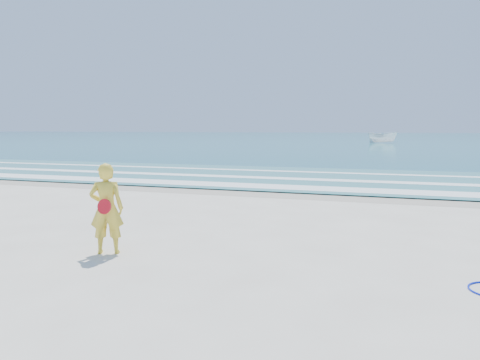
% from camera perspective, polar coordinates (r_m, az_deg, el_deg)
% --- Properties ---
extents(ground, '(400.00, 400.00, 0.00)m').
position_cam_1_polar(ground, '(8.02, -11.29, -10.10)').
color(ground, silver).
rests_on(ground, ground).
extents(wet_sand, '(400.00, 2.40, 0.00)m').
position_cam_1_polar(wet_sand, '(16.27, 4.78, -1.60)').
color(wet_sand, '#B2A893').
rests_on(wet_sand, ground).
extents(ocean, '(400.00, 190.00, 0.04)m').
position_cam_1_polar(ocean, '(111.73, 16.88, 4.99)').
color(ocean, '#19727F').
rests_on(ocean, ground).
extents(shallow, '(400.00, 10.00, 0.01)m').
position_cam_1_polar(shallow, '(21.12, 8.08, 0.32)').
color(shallow, '#59B7AD').
rests_on(shallow, ocean).
extents(foam_near, '(400.00, 1.40, 0.01)m').
position_cam_1_polar(foam_near, '(17.52, 5.82, -0.87)').
color(foam_near, white).
rests_on(foam_near, shallow).
extents(foam_mid, '(400.00, 0.90, 0.01)m').
position_cam_1_polar(foam_mid, '(20.33, 7.66, 0.12)').
color(foam_mid, white).
rests_on(foam_mid, shallow).
extents(foam_far, '(400.00, 0.60, 0.01)m').
position_cam_1_polar(foam_far, '(23.56, 9.22, 0.95)').
color(foam_far, white).
rests_on(foam_far, shallow).
extents(boat, '(4.63, 2.84, 1.68)m').
position_cam_1_polar(boat, '(70.84, 16.98, 5.02)').
color(boat, white).
rests_on(boat, ocean).
extents(woman, '(0.71, 0.60, 1.64)m').
position_cam_1_polar(woman, '(8.72, -15.96, -3.37)').
color(woman, yellow).
rests_on(woman, ground).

